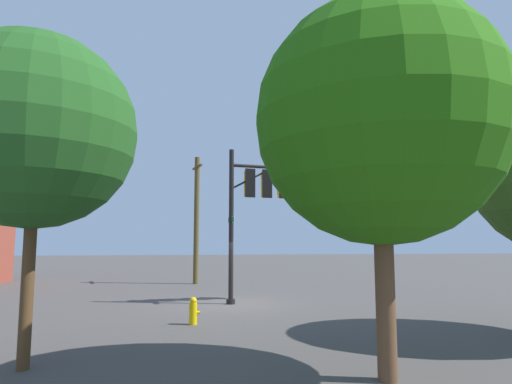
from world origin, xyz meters
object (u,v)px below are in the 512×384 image
tree_far (36,131)px  utility_pole (197,218)px  tree_mid (380,121)px  signal_pole_assembly (271,193)px  fire_hydrant (193,311)px

tree_far → utility_pole: bearing=78.7°
tree_mid → tree_far: (-6.97, 1.66, -0.02)m
signal_pole_assembly → tree_far: tree_far is taller
fire_hydrant → tree_far: 7.05m
fire_hydrant → tree_mid: bearing=-58.7°
utility_pole → tree_far: utility_pole is taller
signal_pole_assembly → tree_mid: tree_mid is taller
tree_mid → tree_far: 7.16m
fire_hydrant → tree_mid: size_ratio=0.11×
utility_pole → fire_hydrant: bearing=-90.2°
fire_hydrant → utility_pole: bearing=89.8°
utility_pole → tree_mid: size_ratio=1.04×
utility_pole → tree_far: (-3.40, -16.94, 0.97)m
signal_pole_assembly → utility_pole: size_ratio=0.84×
fire_hydrant → signal_pole_assembly: bearing=54.5°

